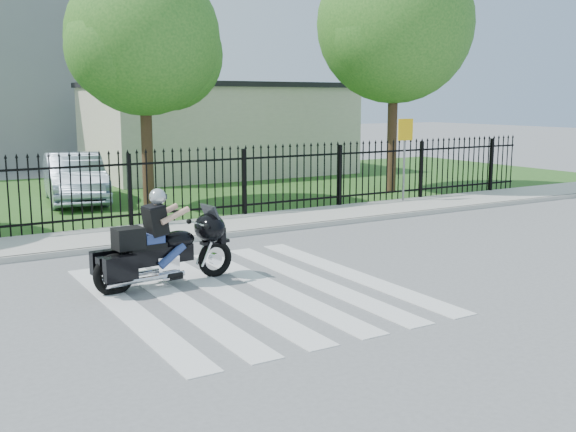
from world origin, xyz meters
TOP-DOWN VIEW (x-y plane):
  - ground at (0.00, 0.00)m, footprint 120.00×120.00m
  - crosswalk at (0.00, 0.00)m, footprint 5.00×5.50m
  - sidewalk at (0.00, 5.00)m, footprint 40.00×2.00m
  - curb at (0.00, 4.00)m, footprint 40.00×0.12m
  - grass_strip at (0.00, 12.00)m, footprint 40.00×12.00m
  - iron_fence at (0.00, 6.00)m, footprint 26.00×0.04m
  - tree_mid at (1.50, 9.00)m, footprint 4.20×4.20m
  - tree_right at (9.50, 8.00)m, footprint 5.00×5.00m
  - building_low at (7.00, 16.00)m, footprint 10.00×6.00m
  - building_low_roof at (7.00, 16.00)m, footprint 10.20×6.20m
  - motorcycle_rider at (-1.08, 1.03)m, footprint 2.50×0.92m
  - parked_car at (-0.08, 10.93)m, footprint 2.13×4.58m
  - traffic_sign at (8.07, 5.69)m, footprint 0.52×0.08m

SIDE VIEW (x-z plane):
  - ground at x=0.00m, z-range 0.00..0.00m
  - crosswalk at x=0.00m, z-range 0.00..0.01m
  - grass_strip at x=0.00m, z-range 0.00..0.02m
  - sidewalk at x=0.00m, z-range 0.00..0.12m
  - curb at x=0.00m, z-range 0.00..0.12m
  - motorcycle_rider at x=-1.08m, z-range -0.15..1.51m
  - parked_car at x=-0.08m, z-range 0.02..1.47m
  - iron_fence at x=0.00m, z-range 0.00..1.80m
  - building_low at x=7.00m, z-range 0.00..3.50m
  - traffic_sign at x=8.07m, z-range 0.63..3.00m
  - building_low_roof at x=7.00m, z-range 3.50..3.70m
  - tree_mid at x=1.50m, z-range 1.28..8.06m
  - tree_right at x=9.50m, z-range 1.44..9.34m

